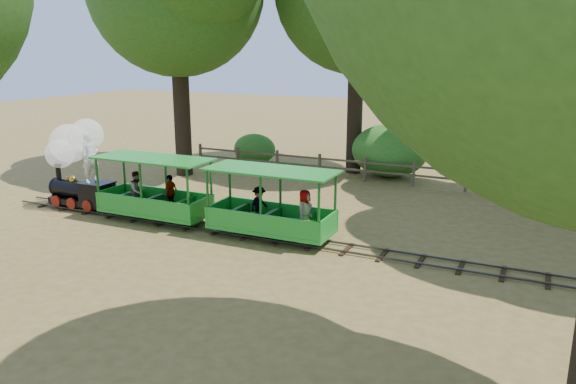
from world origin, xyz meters
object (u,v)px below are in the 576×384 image
at_px(fence, 389,170).
at_px(locomotive, 75,157).
at_px(carriage_rear, 274,212).
at_px(carriage_front, 154,197).

bearing_deg(fence, locomotive, -137.53).
bearing_deg(carriage_rear, locomotive, 179.55).
relative_size(carriage_front, fence, 0.21).
xyz_separation_m(locomotive, carriage_rear, (7.45, -0.06, -0.98)).
relative_size(carriage_front, carriage_rear, 1.00).
height_order(locomotive, carriage_rear, locomotive).
height_order(carriage_front, carriage_rear, same).
bearing_deg(locomotive, carriage_rear, -0.45).
xyz_separation_m(carriage_rear, fence, (1.21, 7.99, -0.22)).
distance_m(carriage_rear, fence, 8.09).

